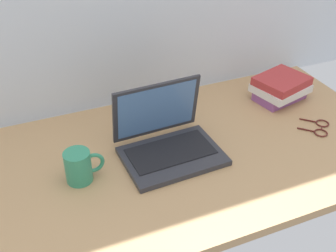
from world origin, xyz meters
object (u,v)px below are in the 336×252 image
(laptop, at_px, (167,139))
(coffee_mug, at_px, (79,166))
(book_stack, at_px, (281,88))
(eyeglasses, at_px, (321,128))

(laptop, relative_size, coffee_mug, 2.66)
(coffee_mug, xyz_separation_m, book_stack, (0.83, 0.17, -0.00))
(eyeglasses, relative_size, book_stack, 0.61)
(laptop, bearing_deg, eyeglasses, -9.43)
(eyeglasses, bearing_deg, book_stack, 93.85)
(coffee_mug, bearing_deg, book_stack, 11.33)
(eyeglasses, distance_m, book_stack, 0.23)
(laptop, xyz_separation_m, eyeglasses, (0.55, -0.09, -0.04))
(laptop, xyz_separation_m, coffee_mug, (-0.29, -0.03, 0.01))
(laptop, height_order, coffee_mug, laptop)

